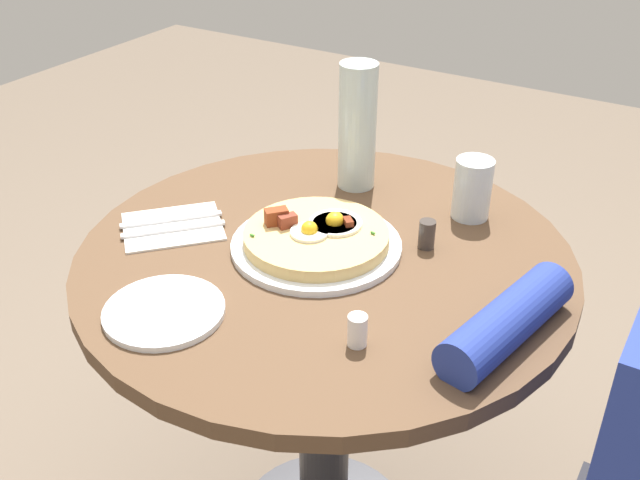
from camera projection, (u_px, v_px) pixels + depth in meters
name	position (u px, v px, depth m)	size (l,w,h in m)	color
dining_table	(324.00, 331.00, 1.32)	(0.84, 0.84, 0.72)	brown
pizza_plate	(315.00, 246.00, 1.23)	(0.29, 0.29, 0.01)	white
breakfast_pizza	(316.00, 235.00, 1.22)	(0.24, 0.24, 0.05)	#D9B66D
bread_plate	(164.00, 311.00, 1.08)	(0.18, 0.18, 0.01)	white
napkin	(173.00, 227.00, 1.30)	(0.17, 0.14, 0.00)	white
fork	(171.00, 219.00, 1.31)	(0.18, 0.01, 0.01)	silver
knife	(174.00, 229.00, 1.28)	(0.18, 0.01, 0.01)	silver
water_glass	(472.00, 189.00, 1.30)	(0.07, 0.07, 0.11)	silver
water_bottle	(357.00, 127.00, 1.38)	(0.07, 0.07, 0.24)	silver
salt_shaker	(357.00, 330.00, 1.01)	(0.03, 0.03, 0.05)	white
pepper_shaker	(427.00, 234.00, 1.23)	(0.03, 0.03, 0.05)	#3F3833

